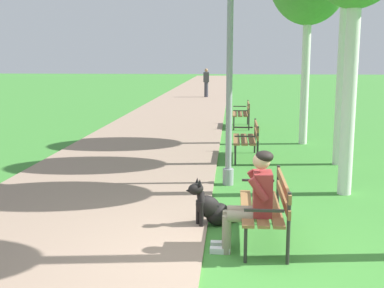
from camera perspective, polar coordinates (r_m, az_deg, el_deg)
name	(u,v)px	position (r m, az deg, el deg)	size (l,w,h in m)	color
ground_plane	(224,264)	(5.84, 3.65, -13.63)	(120.00, 120.00, 0.00)	#3D8433
paved_path	(194,96)	(29.53, 0.25, 5.58)	(3.92, 60.00, 0.04)	gray
park_bench_near	(268,203)	(6.39, 8.77, -6.72)	(0.55, 1.50, 0.85)	olive
park_bench_mid	(248,137)	(11.49, 6.50, 0.84)	(0.55, 1.50, 0.85)	olive
park_bench_far	(243,112)	(16.57, 5.88, 3.69)	(0.55, 1.50, 0.85)	olive
person_seated_on_near_bench	(253,197)	(6.01, 7.05, -6.10)	(0.74, 0.49, 1.25)	gray
dog_black	(211,208)	(6.96, 2.24, -7.38)	(0.77, 0.49, 0.71)	black
lamp_post_near	(229,75)	(8.93, 4.33, 7.95)	(0.24, 0.24, 3.89)	gray
pedestrian_distant	(206,83)	(28.33, 1.65, 7.05)	(0.32, 0.22, 1.65)	#383842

